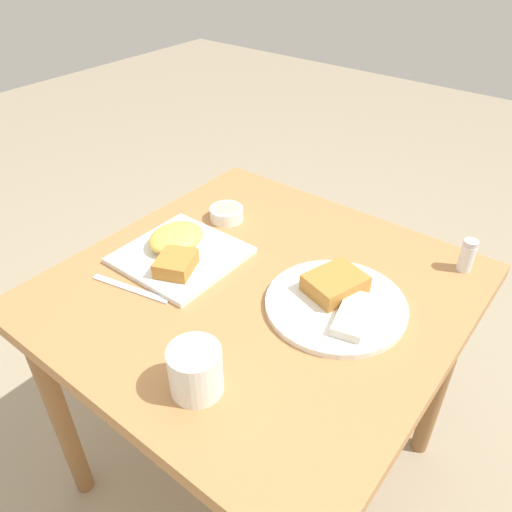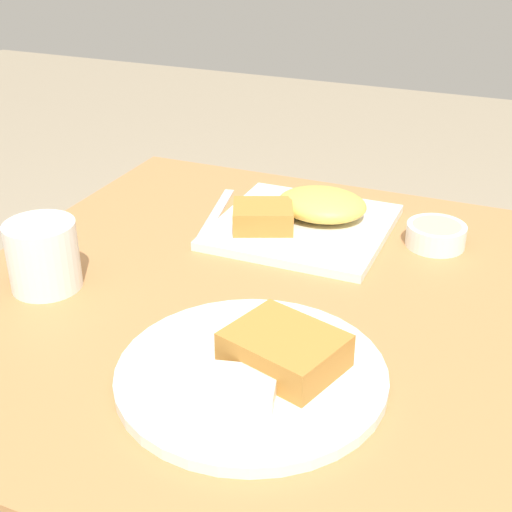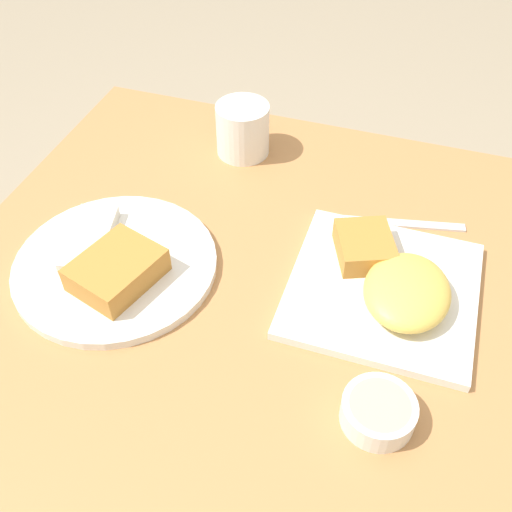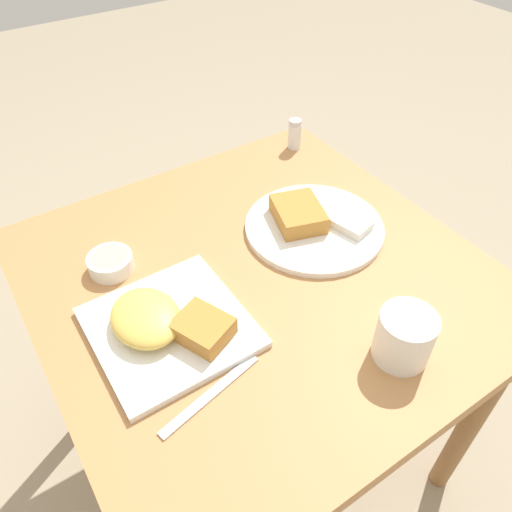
# 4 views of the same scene
# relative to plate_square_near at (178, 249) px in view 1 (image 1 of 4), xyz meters

# --- Properties ---
(ground_plane) EXTENTS (8.00, 8.00, 0.00)m
(ground_plane) POSITION_rel_plate_square_near_xyz_m (-0.03, 0.22, -0.74)
(ground_plane) COLOR gray
(dining_table) EXTENTS (0.86, 0.85, 0.72)m
(dining_table) POSITION_rel_plate_square_near_xyz_m (-0.03, 0.22, -0.11)
(dining_table) COLOR #B27A47
(dining_table) RESTS_ON ground_plane
(plate_square_near) EXTENTS (0.26, 0.26, 0.06)m
(plate_square_near) POSITION_rel_plate_square_near_xyz_m (0.00, 0.00, 0.00)
(plate_square_near) COLOR white
(plate_square_near) RESTS_ON dining_table
(plate_oval_far) EXTENTS (0.30, 0.30, 0.05)m
(plate_oval_far) POSITION_rel_plate_square_near_xyz_m (-0.08, 0.39, -0.01)
(plate_oval_far) COLOR white
(plate_oval_far) RESTS_ON dining_table
(sauce_ramekin) EXTENTS (0.09, 0.09, 0.03)m
(sauce_ramekin) POSITION_rel_plate_square_near_xyz_m (-0.20, -0.02, -0.00)
(sauce_ramekin) COLOR white
(sauce_ramekin) RESTS_ON dining_table
(salt_shaker) EXTENTS (0.03, 0.03, 0.08)m
(salt_shaker) POSITION_rel_plate_square_near_xyz_m (-0.38, 0.56, 0.01)
(salt_shaker) COLOR white
(salt_shaker) RESTS_ON dining_table
(butter_knife) EXTENTS (0.06, 0.20, 0.00)m
(butter_knife) POSITION_rel_plate_square_near_xyz_m (0.15, 0.00, -0.02)
(butter_knife) COLOR silver
(butter_knife) RESTS_ON dining_table
(coffee_mug) EXTENTS (0.10, 0.10, 0.09)m
(coffee_mug) POSITION_rel_plate_square_near_xyz_m (0.26, 0.31, 0.03)
(coffee_mug) COLOR white
(coffee_mug) RESTS_ON dining_table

